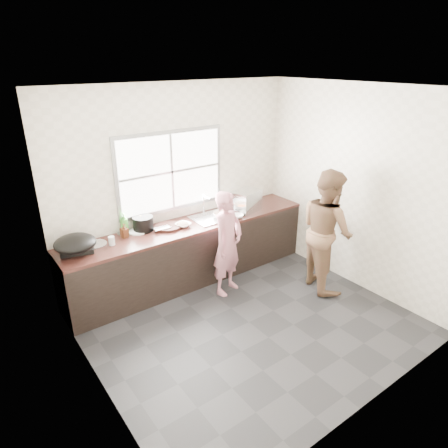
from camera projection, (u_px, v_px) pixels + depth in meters
floor at (249, 322)px, 4.85m from camera, size 3.60×3.20×0.01m
ceiling at (256, 88)px, 3.80m from camera, size 3.60×3.20×0.01m
wall_back at (177, 184)px, 5.51m from camera, size 3.60×0.01×2.70m
wall_left at (87, 267)px, 3.34m from camera, size 0.01×3.20×2.70m
wall_right at (356, 189)px, 5.30m from camera, size 0.01×3.20×2.70m
wall_front at (383, 282)px, 3.13m from camera, size 3.60×0.01×2.70m
cabinet at (192, 253)px, 5.65m from camera, size 3.60×0.62×0.82m
countertop at (191, 225)px, 5.48m from camera, size 3.60×0.64×0.04m
sink at (212, 218)px, 5.66m from camera, size 0.55×0.45×0.02m
faucet at (204, 204)px, 5.75m from camera, size 0.02×0.02×0.30m
window_frame at (171, 171)px, 5.37m from camera, size 1.60×0.05×1.10m
window_glazing at (172, 172)px, 5.35m from camera, size 1.50×0.01×1.00m
woman at (228, 247)px, 5.26m from camera, size 0.57×0.47×1.33m
person_side at (327, 230)px, 5.34m from camera, size 0.87×0.98×1.67m
cutting_board at (168, 227)px, 5.33m from camera, size 0.39×0.39×0.04m
cleaver at (162, 228)px, 5.23m from camera, size 0.22×0.12×0.01m
bowl_mince at (183, 225)px, 5.38m from camera, size 0.24×0.24×0.05m
bowl_crabs at (223, 216)px, 5.65m from camera, size 0.28×0.28×0.07m
bowl_held at (238, 216)px, 5.66m from camera, size 0.23×0.23×0.06m
black_pot at (143, 224)px, 5.23m from camera, size 0.33×0.33×0.19m
plate_food at (138, 231)px, 5.21m from camera, size 0.29×0.29×0.02m
bottle_green at (124, 223)px, 5.12m from camera, size 0.11×0.11×0.28m
bottle_brown_tall at (124, 231)px, 5.03m from camera, size 0.09×0.09×0.17m
bottle_brown_short at (141, 223)px, 5.27m from camera, size 0.17×0.17×0.18m
glass_jar at (112, 241)px, 4.84m from camera, size 0.08×0.08×0.11m
burner at (78, 248)px, 4.73m from camera, size 0.46×0.46×0.05m
wok at (75, 243)px, 4.56m from camera, size 0.53×0.53×0.18m
dish_rack at (246, 201)px, 5.87m from camera, size 0.48×0.39×0.31m
pot_lid_left at (95, 244)px, 4.87m from camera, size 0.31×0.31×0.01m
pot_lid_right at (126, 233)px, 5.18m from camera, size 0.29×0.29×0.01m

